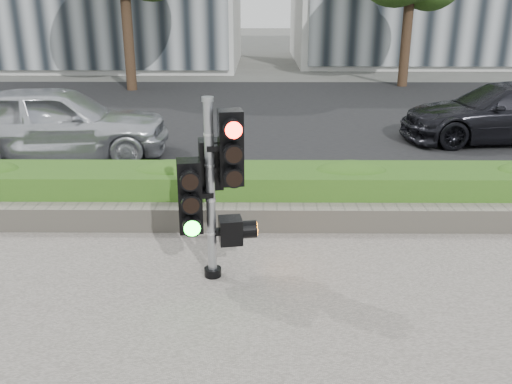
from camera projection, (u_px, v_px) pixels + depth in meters
ground at (247, 301)px, 5.90m from camera, size 120.00×120.00×0.00m
road at (255, 115)px, 15.32m from camera, size 60.00×13.00×0.02m
curb at (251, 196)px, 8.85m from camera, size 60.00×0.25×0.12m
stone_wall at (250, 218)px, 7.62m from camera, size 12.00×0.32×0.34m
hedge at (251, 191)px, 8.18m from camera, size 12.00×1.00×0.68m
traffic_signal at (212, 181)px, 6.01m from camera, size 0.76×0.60×2.11m
car_silver at (57, 122)px, 10.87m from camera, size 4.61×2.33×1.51m
car_dark at (502, 112)px, 12.31m from camera, size 4.64×2.15×1.31m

